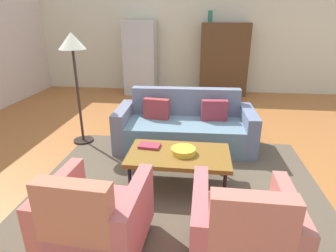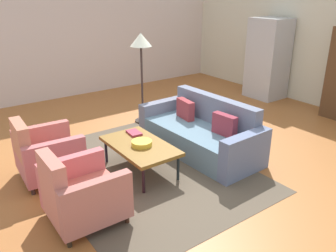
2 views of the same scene
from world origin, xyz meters
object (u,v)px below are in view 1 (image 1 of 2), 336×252
at_px(armchair_right, 243,234).
at_px(fruit_bowl, 183,151).
at_px(cabinet, 224,60).
at_px(vase_tall, 210,16).
at_px(couch, 185,127).
at_px(armchair_left, 94,221).
at_px(refrigerator, 141,58).
at_px(floor_lamp, 73,52).
at_px(coffee_table, 179,156).
at_px(book_stack, 150,146).

distance_m(armchair_right, fruit_bowl, 1.29).
relative_size(cabinet, vase_tall, 6.44).
xyz_separation_m(armchair_right, fruit_bowl, (-0.55, 1.17, 0.11)).
bearing_deg(cabinet, couch, -103.18).
relative_size(fruit_bowl, vase_tall, 1.04).
bearing_deg(armchair_left, fruit_bowl, 63.61).
relative_size(armchair_right, cabinet, 0.49).
height_order(fruit_bowl, refrigerator, refrigerator).
xyz_separation_m(armchair_left, fruit_bowl, (0.66, 1.17, 0.11)).
bearing_deg(vase_tall, floor_lamp, -121.04).
height_order(armchair_right, floor_lamp, floor_lamp).
height_order(armchair_left, cabinet, cabinet).
relative_size(couch, cabinet, 1.18).
bearing_deg(fruit_bowl, armchair_left, -119.40).
relative_size(couch, armchair_right, 2.42).
bearing_deg(coffee_table, armchair_right, -62.80).
distance_m(coffee_table, floor_lamp, 2.26).
height_order(armchair_left, book_stack, armchair_left).
height_order(vase_tall, refrigerator, vase_tall).
relative_size(couch, armchair_left, 2.42).
bearing_deg(cabinet, refrigerator, -177.22).
relative_size(vase_tall, refrigerator, 0.15).
height_order(vase_tall, floor_lamp, vase_tall).
xyz_separation_m(armchair_right, book_stack, (-0.97, 1.29, 0.10)).
xyz_separation_m(fruit_bowl, cabinet, (0.72, 4.50, 0.44)).
height_order(armchair_right, vase_tall, vase_tall).
bearing_deg(refrigerator, armchair_left, -82.08).
distance_m(couch, cabinet, 3.46).
relative_size(armchair_left, fruit_bowl, 3.03).
height_order(book_stack, vase_tall, vase_tall).
height_order(coffee_table, book_stack, book_stack).
bearing_deg(refrigerator, couch, -66.82).
xyz_separation_m(couch, armchair_right, (0.60, -2.35, 0.06)).
bearing_deg(armchair_left, cabinet, 79.35).
relative_size(couch, fruit_bowl, 7.33).
bearing_deg(floor_lamp, armchair_right, -44.84).
height_order(book_stack, refrigerator, refrigerator).
relative_size(couch, refrigerator, 1.15).
xyz_separation_m(couch, fruit_bowl, (0.06, -1.19, 0.17)).
relative_size(couch, coffee_table, 1.77).
bearing_deg(floor_lamp, armchair_left, -64.67).
bearing_deg(refrigerator, coffee_table, -72.60).
xyz_separation_m(fruit_bowl, book_stack, (-0.43, 0.13, -0.02)).
distance_m(armchair_left, armchair_right, 1.20).
bearing_deg(floor_lamp, couch, 3.17).
height_order(armchair_left, vase_tall, vase_tall).
bearing_deg(cabinet, coffee_table, -99.75).
xyz_separation_m(book_stack, cabinet, (1.15, 4.37, 0.46)).
bearing_deg(armchair_left, coffee_table, 65.65).
height_order(couch, refrigerator, refrigerator).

